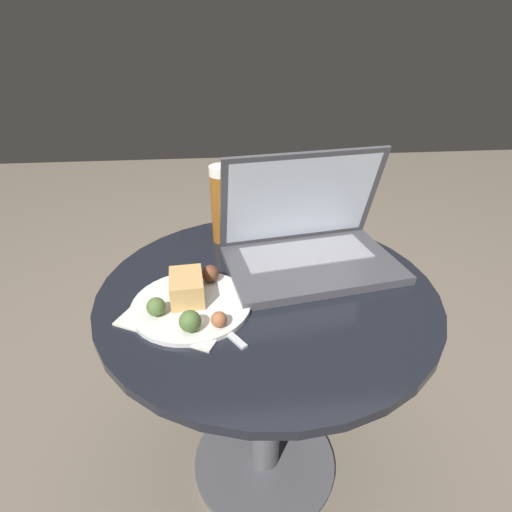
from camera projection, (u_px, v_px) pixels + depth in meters
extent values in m
plane|color=#726656|center=(264.00, 461.00, 1.10)|extent=(6.00, 6.00, 0.00)
cylinder|color=#515156|center=(264.00, 459.00, 1.09)|extent=(0.38, 0.38, 0.01)
cylinder|color=#515156|center=(266.00, 387.00, 0.95)|extent=(0.08, 0.08, 0.55)
cylinder|color=black|center=(267.00, 290.00, 0.82)|extent=(0.68, 0.68, 0.02)
cube|color=silver|center=(179.00, 315.00, 0.73)|extent=(0.23, 0.21, 0.00)
cube|color=#47474C|center=(312.00, 264.00, 0.87)|extent=(0.39, 0.29, 0.02)
cube|color=gray|center=(306.00, 253.00, 0.89)|extent=(0.30, 0.15, 0.00)
cube|color=#47474C|center=(301.00, 199.00, 0.88)|extent=(0.37, 0.13, 0.23)
cube|color=silver|center=(302.00, 200.00, 0.88)|extent=(0.34, 0.11, 0.20)
cylinder|color=brown|center=(224.00, 209.00, 0.95)|extent=(0.06, 0.06, 0.16)
cylinder|color=white|center=(222.00, 171.00, 0.90)|extent=(0.06, 0.06, 0.02)
cylinder|color=silver|center=(192.00, 305.00, 0.75)|extent=(0.22, 0.22, 0.01)
cube|color=tan|center=(187.00, 287.00, 0.75)|extent=(0.07, 0.09, 0.05)
sphere|color=#4C6B33|center=(190.00, 321.00, 0.67)|extent=(0.04, 0.04, 0.04)
sphere|color=#9E5B38|center=(219.00, 319.00, 0.68)|extent=(0.03, 0.03, 0.03)
sphere|color=#4C6B33|center=(156.00, 307.00, 0.71)|extent=(0.03, 0.03, 0.03)
sphere|color=brown|center=(210.00, 274.00, 0.80)|extent=(0.03, 0.03, 0.03)
cube|color=silver|center=(221.00, 327.00, 0.70)|extent=(0.08, 0.12, 0.00)
cube|color=silver|center=(193.00, 302.00, 0.76)|extent=(0.05, 0.06, 0.00)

